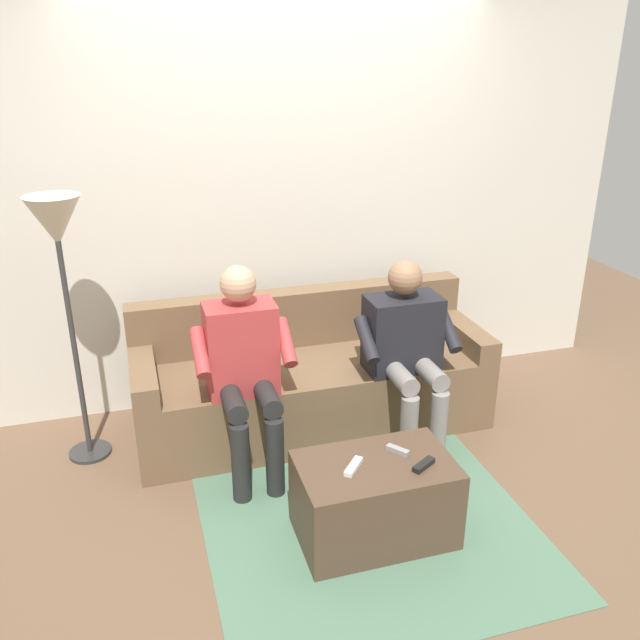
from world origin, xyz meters
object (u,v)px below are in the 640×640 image
remote_gray (398,450)px  remote_black (424,465)px  person_right_seated (244,361)px  person_left_seated (406,343)px  couch (311,381)px  remote_white (353,467)px  floor_lamp (58,241)px  coffee_table (375,500)px

remote_gray → remote_black: bearing=-12.3°
person_right_seated → remote_black: bearing=128.7°
person_right_seated → remote_gray: size_ratio=10.15×
person_left_seated → remote_black: size_ratio=8.36×
couch → remote_white: 1.13m
remote_gray → floor_lamp: (1.47, -1.08, 0.86)m
person_right_seated → remote_black: 1.10m
person_left_seated → remote_black: 0.91m
coffee_table → person_left_seated: bearing=-121.9°
couch → remote_gray: bearing=97.2°
floor_lamp → person_right_seated: bearing=156.1°
remote_white → remote_black: remote_black is taller
remote_gray → remote_black: 0.16m
remote_gray → floor_lamp: size_ratio=0.08×
remote_gray → person_left_seated: bearing=116.8°
person_left_seated → remote_gray: bearing=64.2°
person_right_seated → person_left_seated: bearing=-179.5°
person_right_seated → couch: bearing=-142.9°
person_left_seated → person_right_seated: person_right_seated is taller
couch → floor_lamp: (1.34, -0.03, 0.99)m
person_right_seated → floor_lamp: floor_lamp is taller
person_left_seated → person_right_seated: (0.94, 0.01, 0.02)m
couch → remote_gray: (-0.13, 1.05, 0.13)m
person_right_seated → remote_gray: bearing=131.0°
couch → remote_white: couch is taller
couch → person_right_seated: 0.70m
person_left_seated → floor_lamp: 1.96m
couch → person_left_seated: 0.68m
remote_white → floor_lamp: (1.22, -1.14, 0.86)m
couch → coffee_table: 1.11m
couch → coffee_table: (0.00, 1.11, -0.08)m
couch → remote_white: (0.11, 1.11, 0.13)m
remote_white → floor_lamp: bearing=87.8°
person_left_seated → remote_gray: 0.81m
person_left_seated → remote_gray: person_left_seated is taller
coffee_table → couch: bearing=-90.0°
remote_black → person_left_seated: bearing=41.4°
remote_black → floor_lamp: floor_lamp is taller
coffee_table → floor_lamp: floor_lamp is taller
person_right_seated → floor_lamp: (0.87, -0.38, 0.63)m
couch → remote_black: 1.22m
remote_white → remote_gray: 0.25m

